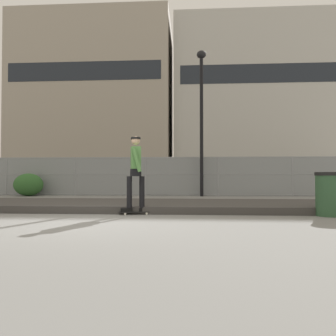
% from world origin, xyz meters
% --- Properties ---
extents(ground_plane, '(120.00, 120.00, 0.00)m').
position_xyz_m(ground_plane, '(0.00, 0.00, 0.00)').
color(ground_plane, slate).
extents(gravel_berm, '(15.56, 3.02, 0.19)m').
position_xyz_m(gravel_berm, '(0.00, 2.97, 0.09)').
color(gravel_berm, '#3D3A38').
rests_on(gravel_berm, ground_plane).
extents(skateboard, '(0.82, 0.40, 0.07)m').
position_xyz_m(skateboard, '(0.78, 1.47, 0.06)').
color(skateboard, black).
rests_on(skateboard, ground_plane).
extents(skater, '(0.72, 0.62, 1.84)m').
position_xyz_m(skater, '(0.78, 1.47, 1.13)').
color(skater, black).
rests_on(skater, skateboard).
extents(chain_fence, '(20.79, 0.06, 1.85)m').
position_xyz_m(chain_fence, '(0.00, 9.18, 0.93)').
color(chain_fence, gray).
rests_on(chain_fence, ground_plane).
extents(street_lamp, '(0.44, 0.44, 6.77)m').
position_xyz_m(street_lamp, '(2.67, 8.73, 4.22)').
color(street_lamp, black).
rests_on(street_lamp, ground_plane).
extents(parked_car_near, '(4.40, 1.95, 1.66)m').
position_xyz_m(parked_car_near, '(-2.96, 12.68, 0.84)').
color(parked_car_near, '#474C54').
rests_on(parked_car_near, ground_plane).
extents(parked_car_mid, '(4.49, 2.13, 1.66)m').
position_xyz_m(parked_car_mid, '(4.03, 12.71, 0.84)').
color(parked_car_mid, navy).
rests_on(parked_car_mid, ground_plane).
extents(parked_car_far, '(4.52, 2.20, 1.66)m').
position_xyz_m(parked_car_far, '(9.51, 12.62, 0.84)').
color(parked_car_far, '#B7BABF').
rests_on(parked_car_far, ground_plane).
extents(library_building, '(22.22, 15.97, 23.70)m').
position_xyz_m(library_building, '(-11.72, 43.47, 11.85)').
color(library_building, '#9E9384').
rests_on(library_building, ground_plane).
extents(office_block, '(22.54, 11.90, 23.01)m').
position_xyz_m(office_block, '(11.32, 42.53, 11.51)').
color(office_block, '#B2AFA8').
rests_on(office_block, ground_plane).
extents(shrub_left, '(1.37, 1.12, 1.06)m').
position_xyz_m(shrub_left, '(-5.44, 8.49, 0.53)').
color(shrub_left, '#2D5B28').
rests_on(shrub_left, ground_plane).
extents(trash_bin, '(0.59, 0.59, 1.03)m').
position_xyz_m(trash_bin, '(5.34, 1.42, 0.52)').
color(trash_bin, '#2D5133').
rests_on(trash_bin, ground_plane).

